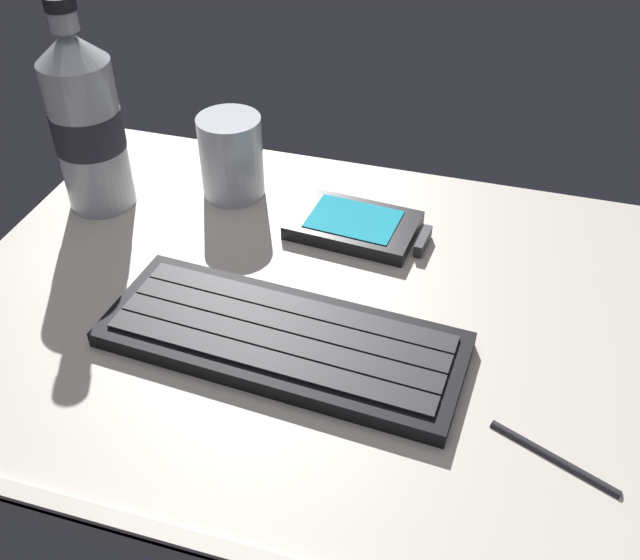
% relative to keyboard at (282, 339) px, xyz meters
% --- Properties ---
extents(ground_plane, '(0.64, 0.48, 0.03)m').
position_rel_keyboard_xyz_m(ground_plane, '(0.02, 0.05, -0.02)').
color(ground_plane, beige).
extents(keyboard, '(0.30, 0.13, 0.02)m').
position_rel_keyboard_xyz_m(keyboard, '(0.00, 0.00, 0.00)').
color(keyboard, black).
rests_on(keyboard, ground_plane).
extents(handheld_device, '(0.13, 0.09, 0.02)m').
position_rel_keyboard_xyz_m(handheld_device, '(0.02, 0.17, -0.00)').
color(handheld_device, black).
rests_on(handheld_device, ground_plane).
extents(juice_cup, '(0.06, 0.06, 0.09)m').
position_rel_keyboard_xyz_m(juice_cup, '(-0.12, 0.20, 0.03)').
color(juice_cup, silver).
rests_on(juice_cup, ground_plane).
extents(water_bottle, '(0.07, 0.07, 0.21)m').
position_rel_keyboard_xyz_m(water_bottle, '(-0.24, 0.15, 0.08)').
color(water_bottle, silver).
rests_on(water_bottle, ground_plane).
extents(stylus_pen, '(0.09, 0.04, 0.01)m').
position_rel_keyboard_xyz_m(stylus_pen, '(0.21, -0.05, -0.00)').
color(stylus_pen, '#26262B').
rests_on(stylus_pen, ground_plane).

